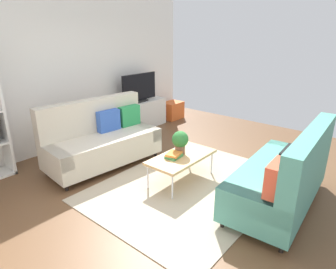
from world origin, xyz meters
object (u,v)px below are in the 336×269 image
Objects in this scene: storage_trunk at (172,110)px; table_book_0 at (174,156)px; couch_beige at (102,139)px; tv_console at (140,115)px; tv at (139,88)px; potted_plant at (180,141)px; vase_1 at (125,102)px; vase_0 at (118,102)px; coffee_table at (182,157)px; couch_green at (284,176)px; bottle_1 at (136,99)px; bottle_0 at (132,99)px.

table_book_0 is at bearing -140.51° from storage_trunk.
tv_console is (1.81, 0.92, -0.13)m from couch_beige.
potted_plant is at bearing -121.52° from tv.
couch_beige is at bearing -153.08° from tv_console.
vase_1 is at bearing 172.83° from tv_console.
potted_plant is at bearing -109.00° from vase_0.
tv is at bearing 55.58° from table_book_0.
coffee_table is 2.55m from vase_0.
tv is 4.17× the size of table_book_0.
couch_beige and couch_green have the same top height.
tv is at bearing -9.98° from vase_1.
tv is 5.39× the size of bottle_1.
couch_beige is 3.79× the size of storage_trunk.
vase_1 is (1.41, 0.97, 0.25)m from couch_beige.
tv_console is 7.25× the size of bottle_0.
vase_1 is 0.18m from bottle_0.
vase_0 is (0.80, 2.32, 0.09)m from potted_plant.
vase_1 is at bearing 160.31° from bottle_1.
vase_0 reaches higher than vase_1.
coffee_table is at bearing -138.53° from storage_trunk.
vase_1 is at bearing 63.70° from table_book_0.
coffee_table is 4.58× the size of table_book_0.
vase_1 is at bearing 67.07° from potted_plant.
vase_0 is 0.34m from bottle_0.
bottle_1 is (1.00, 3.72, 0.29)m from couch_green.
storage_trunk is at bearing 55.15° from couch_green.
vase_1 is (-0.40, 0.07, -0.25)m from tv.
vase_1 is (-1.50, 0.15, 0.48)m from storage_trunk.
tv_console is at bearing 15.30° from bottle_1.
vase_0 is (-1.68, 0.15, 0.50)m from storage_trunk.
potted_plant is at bearing 95.55° from couch_green.
couch_beige is 16.17× the size of vase_1.
tv_console is 0.63m from tv.
tv is (1.43, 2.32, 0.56)m from coffee_table.
coffee_table is 3.08× the size of potted_plant.
tv is 2.80× the size of potted_plant.
bottle_1 reaches higher than vase_1.
coffee_table is (0.38, -1.42, -0.05)m from couch_beige.
couch_green reaches higher than bottle_1.
coffee_table is 2.65m from bottle_1.
vase_0 is 0.84× the size of bottle_1.
bottle_0 reaches higher than tv_console.
potted_plant is 1.93× the size of bottle_1.
couch_beige is at bearing 104.83° from coffee_table.
bottle_0 is at bearing 180.00° from bottle_1.
bottle_0 is (1.56, 0.88, 0.29)m from couch_beige.
vase_0 is at bearing 164.70° from bottle_0.
couch_beige is 2.92m from couch_green.
table_book_0 is 1.29× the size of bottle_1.
couch_green is 10.07× the size of bottle_0.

